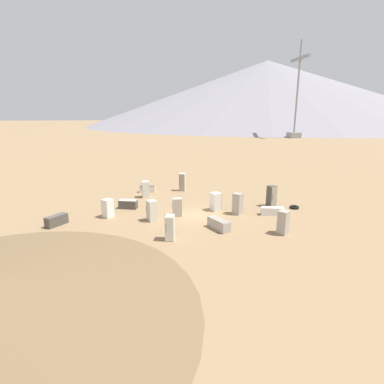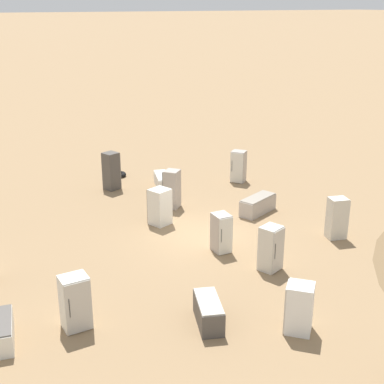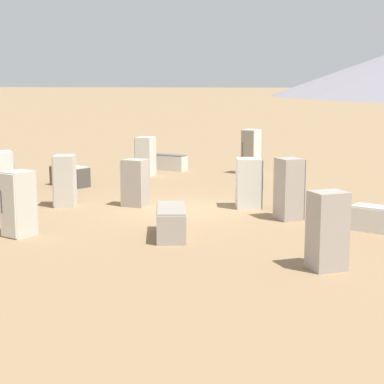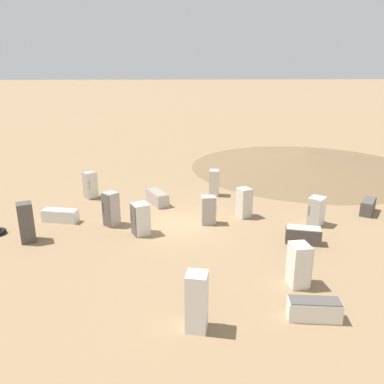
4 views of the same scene
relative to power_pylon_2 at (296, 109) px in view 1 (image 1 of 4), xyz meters
The scene contains 19 objects.
ground_plane 95.35m from the power_pylon_2, 33.37° to the right, with size 1000.00×1000.00×0.00m, color #937551.
mountain_ridge_0 137.42m from the power_pylon_2, 160.81° to the left, with size 273.82×273.82×48.67m.
power_pylon_2 is the anchor object (origin of this frame).
discarded_fridge_0 101.82m from the power_pylon_2, 38.30° to the right, with size 1.67×1.52×0.79m.
discarded_fridge_1 96.00m from the power_pylon_2, 34.17° to the right, with size 0.61×0.75×1.49m.
discarded_fridge_2 100.49m from the power_pylon_2, 33.19° to the right, with size 0.86×0.74×1.68m.
discarded_fridge_3 93.61m from the power_pylon_2, 31.48° to the right, with size 0.93×0.93×1.77m.
discarded_fridge_4 92.29m from the power_pylon_2, 37.59° to the right, with size 0.80×0.72×1.64m.
discarded_fridge_5 96.80m from the power_pylon_2, 29.17° to the right, with size 0.94×0.95×1.66m.
discarded_fridge_6 88.23m from the power_pylon_2, 36.31° to the right, with size 0.82×0.78×1.91m.
discarded_fridge_7 92.96m from the power_pylon_2, 29.77° to the right, with size 1.12×1.97×0.67m.
discarded_fridge_8 97.79m from the power_pylon_2, 34.93° to the right, with size 0.87×0.85×1.63m.
discarded_fridge_9 97.54m from the power_pylon_2, 31.76° to the right, with size 2.05×1.38×0.76m.
discarded_fridge_10 90.40m from the power_pylon_2, 29.97° to the right, with size 0.87×0.84×1.89m.
discarded_fridge_11 98.58m from the power_pylon_2, 37.09° to the right, with size 1.02×1.02×1.49m.
discarded_fridge_12 96.05m from the power_pylon_2, 37.10° to the right, with size 1.14×1.71×0.77m.
discarded_fridge_13 90.59m from the power_pylon_2, 38.24° to the right, with size 0.86×1.74×0.69m.
discarded_fridge_14 93.31m from the power_pylon_2, 32.71° to the right, with size 0.97×0.99×1.56m.
scrap_tire 90.50m from the power_pylon_2, 28.68° to the right, with size 0.83×0.83×0.22m.
Camera 1 is at (22.96, -4.55, 8.00)m, focal length 28.00 mm.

